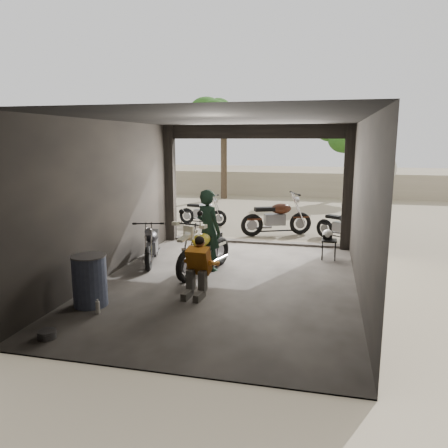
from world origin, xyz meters
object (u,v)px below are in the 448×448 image
at_px(outside_bike_a, 203,210).
at_px(outside_bike_b, 277,214).
at_px(main_bike, 204,246).
at_px(outside_bike_c, 343,223).
at_px(sign_post, 380,183).
at_px(helmet, 328,234).
at_px(rider, 208,230).
at_px(left_bike, 152,241).
at_px(oil_drum, 90,281).
at_px(mechanic, 197,269).
at_px(stool, 329,243).

distance_m(outside_bike_a, outside_bike_b, 2.81).
xyz_separation_m(main_bike, outside_bike_c, (2.97, 3.80, -0.08)).
distance_m(outside_bike_b, sign_post, 3.00).
distance_m(helmet, sign_post, 2.53).
xyz_separation_m(outside_bike_a, sign_post, (5.38, -1.53, 1.16)).
distance_m(outside_bike_b, helmet, 2.78).
distance_m(rider, sign_post, 5.19).
xyz_separation_m(outside_bike_a, outside_bike_c, (4.50, -1.40, 0.01)).
height_order(left_bike, helmet, left_bike).
xyz_separation_m(rider, oil_drum, (-1.41, -2.49, -0.45)).
relative_size(outside_bike_a, oil_drum, 1.70).
distance_m(outside_bike_c, oil_drum, 7.46).
xyz_separation_m(outside_bike_a, mechanic, (1.78, -6.59, 0.02)).
distance_m(mechanic, sign_post, 6.31).
xyz_separation_m(outside_bike_c, mechanic, (-2.72, -5.20, 0.01)).
height_order(outside_bike_b, stool, outside_bike_b).
height_order(outside_bike_a, outside_bike_c, outside_bike_c).
xyz_separation_m(mechanic, helmet, (2.29, 3.17, 0.08)).
bearing_deg(outside_bike_b, mechanic, 147.77).
height_order(main_bike, left_bike, main_bike).
height_order(left_bike, outside_bike_b, outside_bike_b).
height_order(outside_bike_a, rider, rider).
xyz_separation_m(outside_bike_c, oil_drum, (-4.36, -6.05, -0.07)).
height_order(main_bike, outside_bike_b, outside_bike_b).
xyz_separation_m(left_bike, sign_post, (5.24, 3.19, 1.15)).
bearing_deg(outside_bike_c, mechanic, -173.29).
xyz_separation_m(rider, stool, (2.56, 1.48, -0.47)).
bearing_deg(stool, outside_bike_c, 79.52).
distance_m(outside_bike_b, rider, 4.03).
bearing_deg(main_bike, outside_bike_c, 68.12).
bearing_deg(rider, outside_bike_a, -43.52).
distance_m(left_bike, mechanic, 2.49).
height_order(outside_bike_c, helmet, outside_bike_c).
height_order(outside_bike_a, outside_bike_b, outside_bike_b).
bearing_deg(outside_bike_c, rider, 174.75).
xyz_separation_m(outside_bike_a, oil_drum, (0.14, -7.45, -0.07)).
xyz_separation_m(rider, helmet, (2.52, 1.54, -0.28)).
distance_m(outside_bike_c, stool, 2.12).
bearing_deg(mechanic, outside_bike_b, 86.31).
xyz_separation_m(mechanic, stool, (2.33, 3.12, -0.11)).
bearing_deg(outside_bike_a, rider, -152.98).
height_order(outside_bike_c, mechanic, mechanic).
distance_m(outside_bike_b, mechanic, 5.58).
bearing_deg(helmet, outside_bike_b, 139.19).
bearing_deg(helmet, main_bike, -128.15).
height_order(left_bike, stool, left_bike).
bearing_deg(left_bike, sign_post, 15.96).
relative_size(main_bike, left_bike, 1.16).
relative_size(outside_bike_a, sign_post, 0.61).
relative_size(helmet, oil_drum, 0.29).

